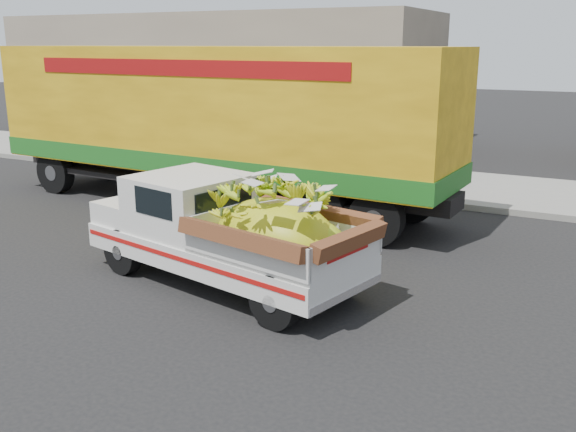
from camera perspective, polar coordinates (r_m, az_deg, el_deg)
The scene contains 6 objects.
ground at distance 11.90m, azimuth -12.88°, elevation -4.24°, with size 100.00×100.00×0.00m, color black.
curb at distance 17.36m, azimuth 1.43°, elevation 2.49°, with size 60.00×0.25×0.15m, color gray.
sidewalk at distance 19.23m, azimuth 4.17°, elevation 3.68°, with size 60.00×4.00×0.14m, color gray.
building_left at distance 27.90m, azimuth -6.37°, elevation 12.20°, with size 18.00×6.00×5.00m, color gray.
pickup_truck at distance 10.22m, azimuth -4.29°, elevation -1.60°, with size 5.22×2.84×1.74m.
semi_trailer at distance 15.52m, azimuth -6.68°, elevation 8.55°, with size 12.04×3.20×3.80m.
Camera 1 is at (7.35, -8.52, 3.86)m, focal length 40.00 mm.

